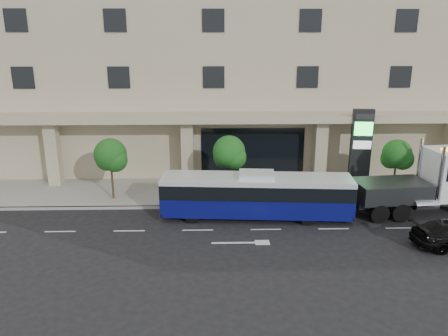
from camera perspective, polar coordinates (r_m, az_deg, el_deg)
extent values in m
plane|color=black|center=(27.35, 5.13, -6.69)|extent=(120.00, 120.00, 0.00)
cube|color=gray|center=(31.95, 4.14, -3.03)|extent=(120.00, 6.00, 0.15)
cube|color=gray|center=(29.16, 4.70, -5.01)|extent=(120.00, 0.30, 0.15)
cube|color=tan|center=(40.57, 3.01, 15.48)|extent=(60.00, 15.00, 20.00)
cube|color=tan|center=(32.38, 4.03, 6.63)|extent=(60.00, 2.80, 0.50)
cube|color=black|center=(34.17, 3.75, 1.93)|extent=(8.00, 0.12, 4.00)
cube|color=tan|center=(34.90, -21.41, 1.88)|extent=(0.90, 0.90, 4.90)
cube|color=tan|center=(32.84, -4.78, 2.12)|extent=(0.90, 0.90, 4.90)
cube|color=tan|center=(33.76, 12.43, 2.18)|extent=(0.90, 0.90, 4.90)
cylinder|color=#422B19|center=(30.80, -14.40, -1.38)|extent=(0.14, 0.14, 2.80)
sphere|color=#175017|center=(30.33, -14.63, 1.71)|extent=(2.20, 2.20, 2.20)
sphere|color=#175017|center=(30.14, -14.02, 1.03)|extent=(1.65, 1.65, 1.65)
sphere|color=#175017|center=(30.69, -15.04, 1.08)|extent=(1.54, 1.54, 1.54)
cylinder|color=#422B19|center=(30.00, 0.65, -1.18)|extent=(0.14, 0.14, 2.94)
sphere|color=#175017|center=(29.50, 0.66, 2.16)|extent=(2.20, 2.20, 2.20)
sphere|color=#175017|center=(29.41, 1.36, 1.43)|extent=(1.65, 1.65, 1.65)
sphere|color=#175017|center=(29.79, 0.07, 1.47)|extent=(1.54, 1.54, 1.54)
cylinder|color=#422B19|center=(32.53, 21.34, -1.13)|extent=(0.14, 0.14, 2.73)
sphere|color=#175017|center=(32.09, 21.66, 1.73)|extent=(2.00, 2.00, 2.00)
sphere|color=#175017|center=(32.13, 22.31, 1.09)|extent=(1.50, 1.50, 1.50)
sphere|color=#175017|center=(32.25, 20.96, 1.15)|extent=(1.40, 1.40, 1.40)
cylinder|color=black|center=(26.65, -4.18, -6.18)|extent=(0.99, 0.36, 0.97)
cylinder|color=black|center=(28.53, -3.69, -4.60)|extent=(0.99, 0.36, 0.97)
cylinder|color=black|center=(26.75, 10.94, -6.36)|extent=(0.99, 0.36, 0.97)
cylinder|color=black|center=(28.62, 10.39, -4.78)|extent=(0.99, 0.36, 0.97)
cube|color=#0A0E5B|center=(27.26, 4.21, -4.66)|extent=(11.79, 3.27, 1.16)
cube|color=black|center=(26.91, 4.25, -2.63)|extent=(11.79, 3.31, 0.87)
cube|color=silver|center=(26.72, 4.28, -1.46)|extent=(11.79, 3.27, 0.29)
cube|color=silver|center=(26.64, 4.29, -0.86)|extent=(2.24, 1.70, 0.29)
cube|color=#2D3033|center=(27.88, -7.80, -5.34)|extent=(0.32, 2.43, 0.29)
cube|color=#2D3033|center=(28.20, 16.05, -5.61)|extent=(0.32, 2.43, 0.29)
cube|color=#2D3033|center=(30.66, 24.51, -3.88)|extent=(9.05, 2.00, 0.42)
cube|color=white|center=(30.86, 26.99, -0.65)|extent=(2.38, 2.85, 3.07)
cylinder|color=silver|center=(29.22, 26.41, -0.92)|extent=(0.21, 0.21, 3.60)
cylinder|color=silver|center=(31.09, 24.10, 0.35)|extent=(0.21, 0.21, 3.60)
cube|color=#2D3033|center=(29.28, 20.90, -2.74)|extent=(4.68, 2.99, 1.16)
cube|color=#2D3033|center=(28.39, 16.24, -4.24)|extent=(1.71, 0.47, 0.23)
cube|color=#2D3033|center=(28.30, 14.99, -5.12)|extent=(0.46, 1.92, 0.19)
cylinder|color=black|center=(28.83, 22.08, -5.41)|extent=(1.19, 0.46, 1.16)
cylinder|color=black|center=(30.64, 20.09, -3.91)|extent=(1.19, 0.46, 1.16)
cylinder|color=black|center=(28.19, 19.63, -5.64)|extent=(1.19, 0.46, 1.16)
cylinder|color=black|center=(30.04, 17.76, -4.08)|extent=(1.19, 0.46, 1.16)
cube|color=black|center=(33.08, 17.39, 2.35)|extent=(1.50, 0.63, 5.84)
cube|color=#24DA4A|center=(32.50, 17.77, 4.89)|extent=(1.27, 0.19, 0.97)
cube|color=silver|center=(32.74, 17.60, 2.89)|extent=(1.27, 0.19, 0.58)
cube|color=#262628|center=(32.35, 17.91, 6.41)|extent=(1.27, 0.19, 0.39)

